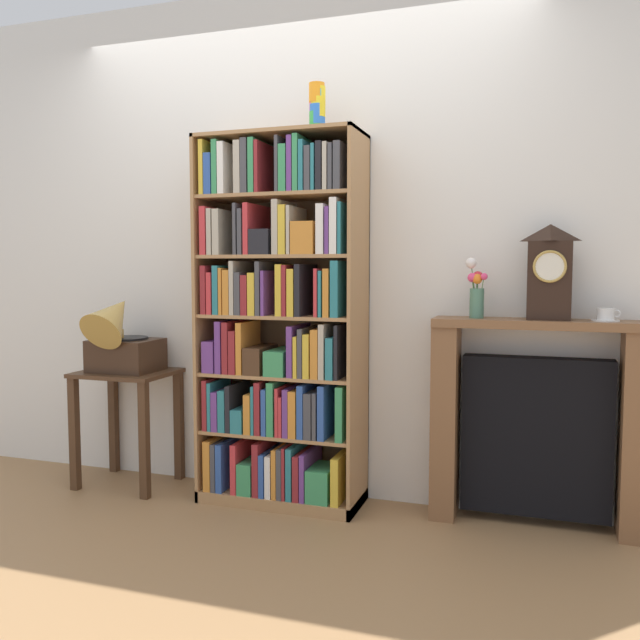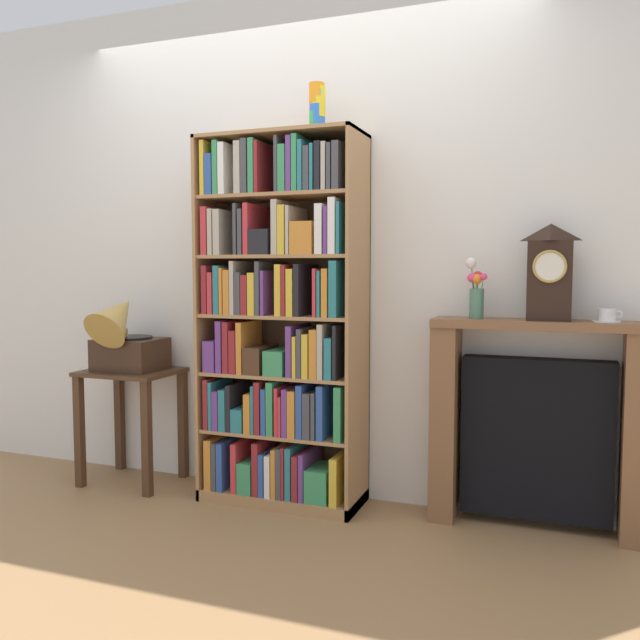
% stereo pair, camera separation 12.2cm
% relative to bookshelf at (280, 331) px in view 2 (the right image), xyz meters
% --- Properties ---
extents(ground_plane, '(7.67, 6.40, 0.02)m').
position_rel_bookshelf_xyz_m(ground_plane, '(0.01, -0.04, -0.90)').
color(ground_plane, '#997047').
extents(wall_back, '(4.67, 0.08, 2.69)m').
position_rel_bookshelf_xyz_m(wall_back, '(0.17, 0.23, 0.45)').
color(wall_back, silver).
rests_on(wall_back, ground).
extents(bookshelf, '(0.84, 0.36, 1.89)m').
position_rel_bookshelf_xyz_m(bookshelf, '(0.00, 0.00, 0.00)').
color(bookshelf, '#A87A4C').
rests_on(bookshelf, ground).
extents(cup_stack, '(0.08, 0.08, 0.23)m').
position_rel_bookshelf_xyz_m(cup_stack, '(0.20, 0.01, 1.11)').
color(cup_stack, green).
rests_on(cup_stack, bookshelf).
extents(side_table_left, '(0.51, 0.41, 0.64)m').
position_rel_bookshelf_xyz_m(side_table_left, '(-0.91, -0.01, -0.43)').
color(side_table_left, '#472D1C').
rests_on(side_table_left, ground).
extents(gramophone, '(0.35, 0.43, 0.49)m').
position_rel_bookshelf_xyz_m(gramophone, '(-0.91, -0.06, -0.06)').
color(gramophone, '#382316').
rests_on(gramophone, side_table_left).
extents(fireplace_mantel, '(0.96, 0.23, 0.98)m').
position_rel_bookshelf_xyz_m(fireplace_mantel, '(1.26, 0.10, -0.41)').
color(fireplace_mantel, brown).
rests_on(fireplace_mantel, ground).
extents(mantel_clock, '(0.19, 0.13, 0.44)m').
position_rel_bookshelf_xyz_m(mantel_clock, '(1.30, 0.08, 0.31)').
color(mantel_clock, black).
rests_on(mantel_clock, fireplace_mantel).
extents(flower_vase, '(0.11, 0.09, 0.29)m').
position_rel_bookshelf_xyz_m(flower_vase, '(0.98, 0.08, 0.22)').
color(flower_vase, '#4C7A60').
rests_on(flower_vase, fireplace_mantel).
extents(teacup_with_saucer, '(0.12, 0.12, 0.06)m').
position_rel_bookshelf_xyz_m(teacup_with_saucer, '(1.55, 0.08, 0.11)').
color(teacup_with_saucer, white).
rests_on(teacup_with_saucer, fireplace_mantel).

